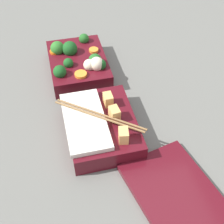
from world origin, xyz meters
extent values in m
plane|color=slate|center=(0.00, 0.00, 0.00)|extent=(3.00, 3.00, 0.00)
cube|color=#510F19|center=(-0.12, -0.01, 0.02)|extent=(0.21, 0.15, 0.04)
sphere|color=#19511E|center=(-0.15, -0.03, 0.06)|extent=(0.04, 0.04, 0.04)
sphere|color=#2D7028|center=(-0.17, -0.06, 0.06)|extent=(0.04, 0.04, 0.04)
sphere|color=#19511E|center=(-0.06, -0.07, 0.05)|extent=(0.03, 0.03, 0.03)
sphere|color=#19511E|center=(-0.10, -0.04, 0.05)|extent=(0.03, 0.03, 0.03)
sphere|color=#19511E|center=(-0.07, 0.04, 0.05)|extent=(0.03, 0.03, 0.03)
sphere|color=#236023|center=(-0.09, 0.03, 0.05)|extent=(0.04, 0.04, 0.04)
sphere|color=#236023|center=(-0.20, 0.02, 0.05)|extent=(0.03, 0.03, 0.03)
cylinder|color=orange|center=(-0.16, -0.07, 0.05)|extent=(0.04, 0.04, 0.01)
cylinder|color=orange|center=(-0.14, 0.04, 0.05)|extent=(0.03, 0.03, 0.01)
cylinder|color=orange|center=(-0.05, -0.02, 0.05)|extent=(0.04, 0.04, 0.01)
sphere|color=beige|center=(-0.07, 0.01, 0.05)|extent=(0.03, 0.03, 0.03)
sphere|color=beige|center=(-0.07, 0.03, 0.06)|extent=(0.04, 0.04, 0.04)
cube|color=#510F19|center=(0.12, 0.00, 0.02)|extent=(0.21, 0.15, 0.04)
cube|color=silver|center=(0.12, -0.04, 0.05)|extent=(0.18, 0.09, 0.01)
cube|color=#EAB266|center=(0.07, 0.03, 0.06)|extent=(0.03, 0.02, 0.03)
cube|color=#EAB266|center=(0.12, 0.03, 0.06)|extent=(0.03, 0.02, 0.03)
cube|color=#EAB266|center=(0.18, 0.03, 0.06)|extent=(0.03, 0.02, 0.03)
sphere|color=#381942|center=(0.17, 0.03, 0.05)|extent=(0.01, 0.01, 0.01)
cylinder|color=olive|center=(0.12, -0.01, 0.06)|extent=(0.14, 0.17, 0.01)
cylinder|color=olive|center=(0.11, 0.00, 0.06)|extent=(0.14, 0.17, 0.01)
cube|color=#510F19|center=(0.30, 0.11, 0.01)|extent=(0.23, 0.19, 0.01)
camera|label=1|loc=(0.58, -0.09, 0.56)|focal=50.00mm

